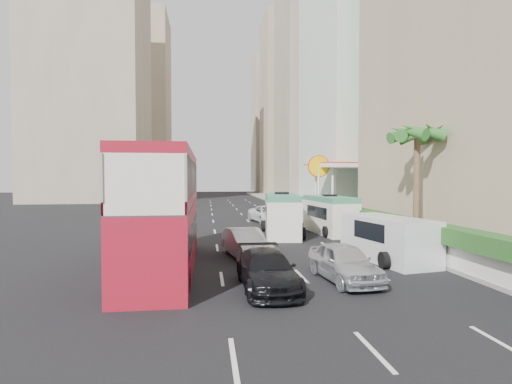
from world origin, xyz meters
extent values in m
plane|color=black|center=(0.00, 0.00, 0.00)|extent=(200.00, 200.00, 0.00)
cube|color=maroon|center=(-6.00, 0.00, 2.53)|extent=(2.50, 11.00, 5.06)
imported|color=silver|center=(-2.27, 2.03, 0.00)|extent=(2.38, 4.59, 1.44)
imported|color=silver|center=(1.06, -2.88, 0.00)|extent=(2.12, 4.40, 1.45)
imported|color=black|center=(-2.04, -3.62, 0.00)|extent=(2.00, 4.69, 1.35)
imported|color=silver|center=(1.25, 17.53, 0.00)|extent=(3.38, 5.67, 1.48)
cube|color=silver|center=(0.96, 9.43, 1.43)|extent=(2.95, 6.65, 2.85)
cube|color=silver|center=(4.57, 10.08, 1.33)|extent=(2.44, 6.12, 2.66)
cube|color=silver|center=(4.43, 0.54, 1.05)|extent=(2.99, 5.52, 2.09)
cube|color=silver|center=(4.28, 19.16, 0.92)|extent=(2.43, 4.82, 1.85)
cube|color=#99968C|center=(9.00, 25.00, 0.09)|extent=(6.00, 120.00, 0.18)
cube|color=silver|center=(6.20, 14.00, 0.68)|extent=(0.30, 44.00, 1.00)
cube|color=#2D6626|center=(6.20, 14.00, 1.53)|extent=(1.10, 44.00, 0.70)
cylinder|color=brown|center=(7.80, 4.00, 3.38)|extent=(0.36, 0.36, 6.40)
cube|color=silver|center=(10.00, 23.00, 2.75)|extent=(6.50, 8.00, 5.50)
cube|color=tan|center=(18.00, 58.00, 25.00)|extent=(16.00, 16.00, 50.00)
cube|color=tan|center=(17.00, 82.00, 22.00)|extent=(14.00, 14.00, 44.00)
cube|color=tan|center=(17.00, 104.00, 20.00)|extent=(14.00, 14.00, 40.00)
cube|color=tan|center=(-24.00, 55.00, 26.00)|extent=(18.00, 18.00, 52.00)
cube|color=tan|center=(-22.00, 90.00, 23.00)|extent=(16.00, 16.00, 46.00)
camera|label=1|loc=(-4.17, -17.59, 3.96)|focal=28.00mm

